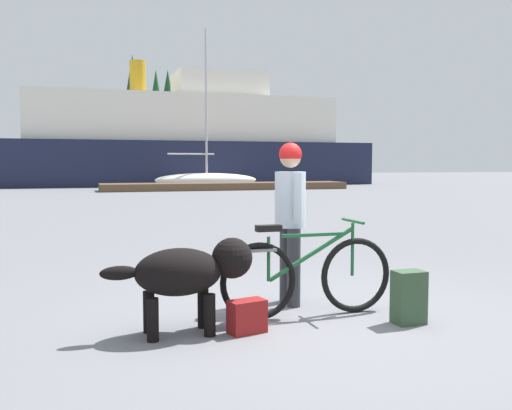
% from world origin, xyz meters
% --- Properties ---
extents(ground_plane, '(160.00, 160.00, 0.00)m').
position_xyz_m(ground_plane, '(0.00, 0.00, 0.00)').
color(ground_plane, slate).
extents(bicycle, '(1.76, 0.44, 0.93)m').
position_xyz_m(bicycle, '(0.02, 0.08, 0.40)').
color(bicycle, black).
rests_on(bicycle, ground_plane).
extents(person_cyclist, '(0.32, 0.53, 1.69)m').
position_xyz_m(person_cyclist, '(0.04, 0.58, 1.01)').
color(person_cyclist, '#333338').
rests_on(person_cyclist, ground_plane).
extents(dog, '(1.32, 0.48, 0.82)m').
position_xyz_m(dog, '(-1.16, -0.11, 0.54)').
color(dog, black).
rests_on(dog, ground_plane).
extents(backpack, '(0.28, 0.20, 0.49)m').
position_xyz_m(backpack, '(0.82, -0.43, 0.25)').
color(backpack, '#334C33').
rests_on(backpack, ground_plane).
extents(handbag_pannier, '(0.35, 0.25, 0.29)m').
position_xyz_m(handbag_pannier, '(-0.68, -0.25, 0.14)').
color(handbag_pannier, maroon).
rests_on(handbag_pannier, ground_plane).
extents(dock_pier, '(14.07, 2.46, 0.40)m').
position_xyz_m(dock_pier, '(6.03, 26.29, 0.20)').
color(dock_pier, brown).
rests_on(dock_pier, ground_plane).
extents(ferry_boat, '(26.27, 7.36, 8.59)m').
position_xyz_m(ferry_boat, '(5.28, 35.10, 3.01)').
color(ferry_boat, '#191E38').
rests_on(ferry_boat, ground_plane).
extents(sailboat_moored, '(6.57, 1.84, 9.87)m').
position_xyz_m(sailboat_moored, '(5.69, 29.93, 0.53)').
color(sailboat_moored, silver).
rests_on(sailboat_moored, ground_plane).
extents(pine_tree_center, '(3.34, 3.34, 12.07)m').
position_xyz_m(pine_tree_center, '(3.17, 51.42, 7.15)').
color(pine_tree_center, '#4C331E').
rests_on(pine_tree_center, ground_plane).
extents(pine_tree_far_right, '(3.19, 3.19, 10.72)m').
position_xyz_m(pine_tree_far_right, '(6.55, 51.08, 6.44)').
color(pine_tree_far_right, '#4C331E').
rests_on(pine_tree_far_right, ground_plane).
extents(pine_tree_mid_back, '(3.09, 3.09, 11.97)m').
position_xyz_m(pine_tree_mid_back, '(6.43, 58.87, 7.43)').
color(pine_tree_mid_back, '#4C331E').
rests_on(pine_tree_mid_back, ground_plane).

